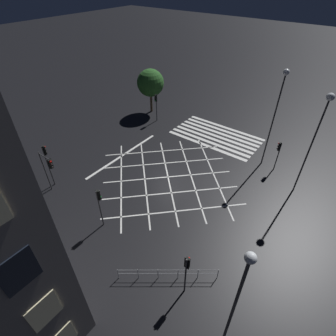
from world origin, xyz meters
TOP-DOWN VIEW (x-y plane):
  - ground_plane at (0.00, 0.00)m, footprint 200.00×200.00m
  - road_markings at (0.36, -6.54)m, footprint 16.37×21.44m
  - traffic_light_sw_main at (-8.24, -7.98)m, footprint 0.39×0.36m
  - traffic_light_se_cross at (8.74, -8.85)m, footprint 0.36×0.39m
  - traffic_light_ne_cross at (8.43, 7.72)m, footprint 0.36×0.39m
  - traffic_light_nw_cross at (-8.16, 8.85)m, footprint 0.36×0.39m
  - traffic_light_ne_main at (7.19, 8.39)m, footprint 1.87×0.36m
  - traffic_light_median_north at (0.59, 8.25)m, footprint 0.36×0.39m
  - street_lamp_east at (-11.77, 10.83)m, footprint 0.45×0.45m
  - street_lamp_west at (-6.87, -8.18)m, footprint 0.56×0.56m
  - street_lamp_far at (-11.03, -5.87)m, footprint 0.62×0.62m
  - street_tree_far at (11.24, -10.78)m, footprint 3.80×3.80m
  - pedestrian_railing at (-6.71, 8.88)m, footprint 5.60×4.25m

SIDE VIEW (x-z plane):
  - ground_plane at x=0.00m, z-range 0.00..0.00m
  - road_markings at x=0.36m, z-range 0.00..0.01m
  - pedestrian_railing at x=-6.71m, z-range 0.14..1.19m
  - traffic_light_sw_main at x=-8.24m, z-range 0.73..4.09m
  - traffic_light_nw_cross at x=-8.16m, z-range 0.81..4.54m
  - traffic_light_median_north at x=0.59m, z-range 0.84..4.72m
  - traffic_light_se_cross at x=8.74m, z-range 0.84..4.73m
  - traffic_light_ne_main at x=7.19m, z-range 1.00..5.42m
  - traffic_light_ne_cross at x=8.43m, z-range 0.97..5.55m
  - street_tree_far at x=11.24m, z-range 1.20..7.43m
  - street_lamp_east at x=-11.77m, z-range 1.44..11.28m
  - street_lamp_west at x=-6.87m, z-range 2.21..12.54m
  - street_lamp_far at x=-11.03m, z-range 2.52..12.43m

